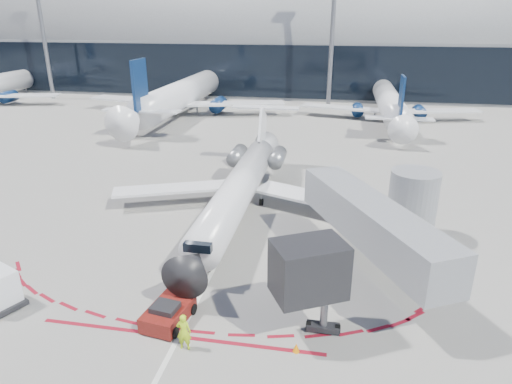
# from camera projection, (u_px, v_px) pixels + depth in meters

# --- Properties ---
(ground) EXTENTS (260.00, 260.00, 0.00)m
(ground) POSITION_uv_depth(u_px,v_px,m) (233.00, 231.00, 32.26)
(ground) COLOR slate
(ground) RESTS_ON ground
(apron_centerline) EXTENTS (0.25, 40.00, 0.01)m
(apron_centerline) POSITION_uv_depth(u_px,v_px,m) (239.00, 220.00, 34.09)
(apron_centerline) COLOR silver
(apron_centerline) RESTS_ON ground
(apron_stop_bar) EXTENTS (14.00, 0.25, 0.01)m
(apron_stop_bar) POSITION_uv_depth(u_px,v_px,m) (179.00, 337.00, 21.72)
(apron_stop_bar) COLOR maroon
(apron_stop_bar) RESTS_ON ground
(terminal_building) EXTENTS (150.00, 24.15, 24.00)m
(terminal_building) POSITION_uv_depth(u_px,v_px,m) (308.00, 47.00, 88.73)
(terminal_building) COLOR gray
(terminal_building) RESTS_ON ground
(jet_bridge) EXTENTS (10.03, 15.20, 4.90)m
(jet_bridge) POSITION_uv_depth(u_px,v_px,m) (383.00, 221.00, 26.77)
(jet_bridge) COLOR gray
(jet_bridge) RESTS_ON ground
(light_mast_west) EXTENTS (0.70, 0.70, 25.00)m
(light_mast_west) POSITION_uv_depth(u_px,v_px,m) (42.00, 26.00, 79.27)
(light_mast_west) COLOR slate
(light_mast_west) RESTS_ON ground
(light_mast_centre) EXTENTS (0.70, 0.70, 25.00)m
(light_mast_centre) POSITION_uv_depth(u_px,v_px,m) (333.00, 27.00, 70.89)
(light_mast_centre) COLOR slate
(light_mast_centre) RESTS_ON ground
(regional_jet) EXTENTS (20.91, 25.79, 6.46)m
(regional_jet) POSITION_uv_depth(u_px,v_px,m) (241.00, 184.00, 35.04)
(regional_jet) COLOR white
(regional_jet) RESTS_ON ground
(pushback_tug) EXTENTS (2.27, 4.57, 1.16)m
(pushback_tug) POSITION_uv_depth(u_px,v_px,m) (168.00, 313.00, 22.59)
(pushback_tug) COLOR #56130C
(pushback_tug) RESTS_ON ground
(ramp_worker) EXTENTS (0.69, 0.47, 1.84)m
(ramp_worker) POSITION_uv_depth(u_px,v_px,m) (184.00, 332.00, 20.64)
(ramp_worker) COLOR #BBE818
(ramp_worker) RESTS_ON ground
(safety_cone_right) EXTENTS (0.32, 0.32, 0.45)m
(safety_cone_right) POSITION_uv_depth(u_px,v_px,m) (296.00, 348.00, 20.68)
(safety_cone_right) COLOR orange
(safety_cone_right) RESTS_ON ground
(bg_airliner_1) EXTENTS (36.56, 38.72, 11.83)m
(bg_airliner_1) POSITION_uv_depth(u_px,v_px,m) (183.00, 74.00, 69.14)
(bg_airliner_1) COLOR white
(bg_airliner_1) RESTS_ON ground
(bg_airliner_2) EXTENTS (29.93, 31.69, 9.68)m
(bg_airliner_2) POSITION_uv_depth(u_px,v_px,m) (391.00, 86.00, 65.42)
(bg_airliner_2) COLOR white
(bg_airliner_2) RESTS_ON ground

